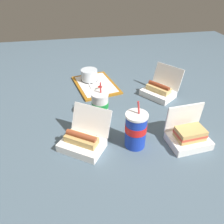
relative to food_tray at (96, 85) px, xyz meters
name	(u,v)px	position (x,y,z in m)	size (l,w,h in m)	color
ground_plane	(119,117)	(-0.40, -0.08, -0.01)	(3.20, 3.20, 0.00)	#4C6070
food_tray	(96,85)	(0.00, 0.00, 0.00)	(0.41, 0.33, 0.01)	#A56619
cake_container	(89,75)	(0.07, 0.04, 0.05)	(0.12, 0.12, 0.08)	black
ketchup_cup	(100,88)	(-0.09, -0.02, 0.02)	(0.04, 0.04, 0.02)	white
napkin_stack	(99,82)	(0.02, -0.03, 0.01)	(0.10, 0.10, 0.00)	white
plastic_fork	(90,85)	(-0.02, 0.04, 0.01)	(0.11, 0.01, 0.01)	white
clamshell_hotdog_back	(83,140)	(-0.61, 0.14, 0.03)	(0.27, 0.27, 0.17)	white
clamshell_sandwich_left	(188,136)	(-0.67, -0.36, 0.04)	(0.16, 0.20, 0.18)	white
clamshell_hotdog_right	(159,90)	(-0.22, -0.39, 0.03)	(0.27, 0.27, 0.18)	white
soda_cup_back	(136,130)	(-0.64, -0.11, 0.09)	(0.10, 0.10, 0.24)	#1938B7
soda_cup_left	(100,105)	(-0.39, 0.02, 0.07)	(0.10, 0.10, 0.22)	white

